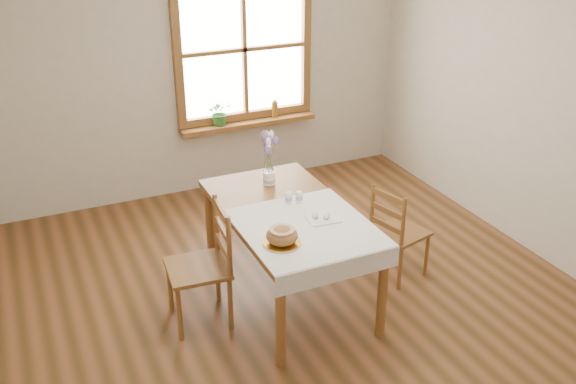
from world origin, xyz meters
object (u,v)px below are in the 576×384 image
at_px(chair_right, 400,231).
at_px(bread_plate, 282,243).
at_px(dining_table, 288,220).
at_px(flower_vase, 269,179).
at_px(chair_left, 197,266).

bearing_deg(chair_right, bread_plate, 91.16).
distance_m(dining_table, bread_plate, 0.53).
distance_m(chair_right, flower_vase, 1.15).
bearing_deg(chair_right, dining_table, 68.73).
bearing_deg(chair_right, flower_vase, 42.67).
relative_size(dining_table, chair_left, 1.73).
xyz_separation_m(dining_table, bread_plate, (-0.25, -0.45, 0.10)).
bearing_deg(bread_plate, dining_table, 61.03).
relative_size(dining_table, chair_right, 1.96).
xyz_separation_m(chair_left, flower_vase, (0.78, 0.50, 0.34)).
xyz_separation_m(dining_table, flower_vase, (0.05, 0.47, 0.14)).
height_order(dining_table, chair_right, chair_right).
xyz_separation_m(chair_right, bread_plate, (-1.20, -0.34, 0.36)).
distance_m(dining_table, chair_right, 0.99).
distance_m(bread_plate, flower_vase, 0.97).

